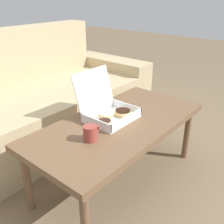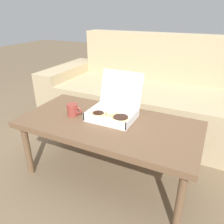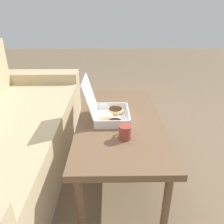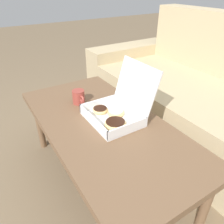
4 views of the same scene
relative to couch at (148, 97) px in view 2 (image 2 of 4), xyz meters
The scene contains 5 objects.
ground_plane 0.89m from the couch, 90.00° to the right, with size 12.00×12.00×0.00m, color #756047.
couch is the anchor object (origin of this frame).
coffee_table 0.92m from the couch, 90.00° to the right, with size 1.20×0.59×0.45m.
pastry_box 0.85m from the couch, 89.62° to the right, with size 0.31×0.31×0.29m.
coffee_mug 0.99m from the couch, 106.04° to the right, with size 0.11×0.08×0.09m.
Camera 2 is at (0.58, -1.22, 1.12)m, focal length 35.00 mm.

